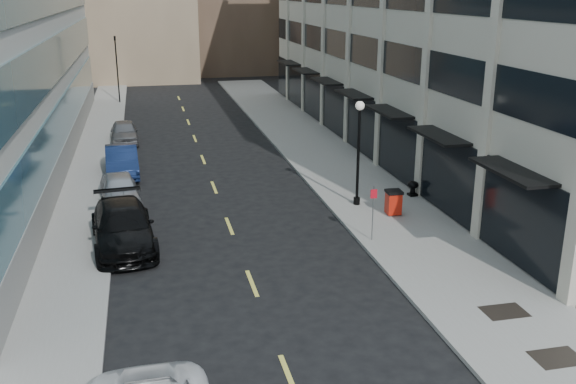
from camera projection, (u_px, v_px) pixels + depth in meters
name	position (u px, v px, depth m)	size (l,w,h in m)	color
sidewalk_right	(348.00, 177.00, 35.87)	(5.00, 80.00, 0.15)	gray
sidewalk_left	(88.00, 194.00, 32.92)	(3.00, 80.00, 0.15)	gray
building_right	(457.00, 7.00, 41.66)	(15.30, 46.50, 18.25)	#BBB49E
grate_mid	(557.00, 358.00, 18.22)	(1.40, 1.00, 0.01)	black
grate_far	(504.00, 311.00, 20.82)	(1.40, 1.00, 0.01)	black
road_centerline	(221.00, 205.00, 31.52)	(0.15, 68.20, 0.01)	#D8CC4C
traffic_signal	(115.00, 40.00, 57.43)	(0.66, 0.66, 6.98)	black
car_black_pickup	(123.00, 227.00, 26.21)	(2.42, 5.96, 1.73)	black
car_silver_sedan	(120.00, 190.00, 31.37)	(1.80, 4.48, 1.53)	#9FA2A8
car_blue_sedan	(122.00, 161.00, 36.28)	(1.75, 5.02, 1.65)	#13224A
car_grey_sedan	(124.00, 132.00, 43.91)	(1.80, 4.48, 1.53)	slate
trash_bin	(393.00, 202.00, 29.59)	(0.74, 0.82, 1.16)	red
lamppost	(359.00, 143.00, 30.25)	(0.43, 0.43, 5.16)	black
sign_post	(373.00, 205.00, 26.31)	(0.28, 0.06, 2.36)	slate
urn_planter	(413.00, 187.00, 32.33)	(0.55, 0.55, 0.77)	black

